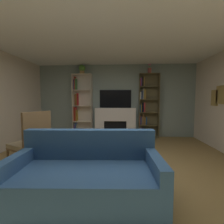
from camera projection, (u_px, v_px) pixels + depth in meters
The scene contains 11 objects.
ground_plane at pixel (107, 174), 2.96m from camera, with size 7.45×7.45×0.00m, color olive.
wall_back_accent at pixel (115, 101), 5.98m from camera, with size 5.79×0.06×2.62m, color gray.
ceiling at pixel (107, 24), 2.75m from camera, with size 5.79×6.33×0.06m, color white.
fireplace at pixel (115, 122), 5.90m from camera, with size 1.58×0.49×1.05m.
tv at pixel (115, 99), 5.91m from camera, with size 1.14×0.06×0.65m, color black.
bookshelf_left at pixel (81, 106), 5.95m from camera, with size 0.70×0.30×2.27m.
bookshelf_right at pixel (146, 107), 5.79m from camera, with size 0.70×0.27×2.27m.
potted_plant at pixel (82, 69), 5.79m from camera, with size 0.23×0.23×0.33m.
vase_with_flowers at pixel (150, 70), 5.63m from camera, with size 0.13×0.13×0.33m.
couch at pixel (86, 179), 2.18m from camera, with size 2.01×1.05×0.91m.
armchair at pixel (32, 141), 3.18m from camera, with size 0.81×0.79×1.14m.
Camera 1 is at (0.28, -2.85, 1.37)m, focal length 25.95 mm.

